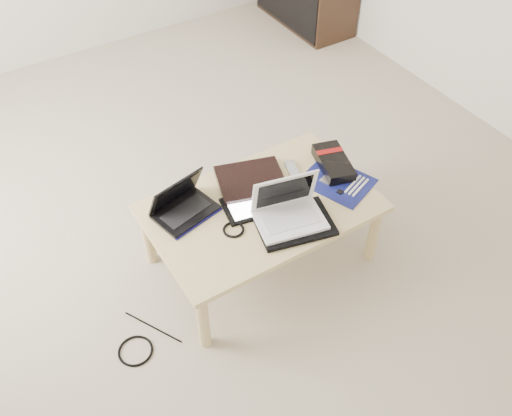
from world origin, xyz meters
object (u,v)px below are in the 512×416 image
coffee_table (261,213)px  netbook (183,205)px  gpu_box (333,163)px  white_laptop (288,210)px

coffee_table → netbook: bearing=154.0°
netbook → gpu_box: size_ratio=1.05×
netbook → gpu_box: netbook is taller
netbook → coffee_table: bearing=-26.0°
coffee_table → gpu_box: bearing=5.2°
white_laptop → gpu_box: bearing=24.7°
netbook → white_laptop: white_laptop is taller
white_laptop → gpu_box: white_laptop is taller
netbook → white_laptop: size_ratio=0.92×
coffee_table → gpu_box: 0.48m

